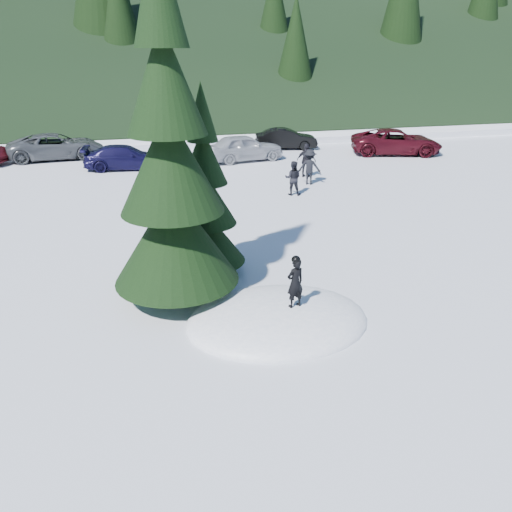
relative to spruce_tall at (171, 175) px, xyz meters
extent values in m
plane|color=white|center=(2.20, -1.80, -3.32)|extent=(200.00, 200.00, 0.00)
ellipsoid|color=white|center=(2.20, -1.80, -3.32)|extent=(4.48, 3.52, 0.96)
cylinder|color=black|center=(0.00, 0.00, -2.62)|extent=(0.38, 0.38, 1.40)
cone|color=black|center=(0.00, 0.00, -1.53)|extent=(3.20, 3.20, 2.46)
cone|color=black|center=(0.00, 0.00, 0.33)|extent=(2.54, 2.54, 2.46)
cone|color=black|center=(0.00, 0.00, 2.19)|extent=(1.88, 1.88, 2.46)
cylinder|color=black|center=(1.00, 1.40, -2.82)|extent=(0.26, 0.26, 1.00)
cone|color=black|center=(1.00, 1.40, -2.16)|extent=(2.20, 2.20, 1.52)
cone|color=black|center=(1.00, 1.40, -1.01)|extent=(1.75, 1.75, 1.52)
cone|color=black|center=(1.00, 1.40, 0.14)|extent=(1.29, 1.29, 1.52)
cone|color=black|center=(1.00, 1.40, 1.29)|extent=(0.84, 0.84, 1.52)
imported|color=black|center=(2.55, -2.00, -2.23)|extent=(0.51, 0.41, 1.23)
imported|color=black|center=(6.00, 8.73, -2.56)|extent=(0.90, 0.81, 1.52)
imported|color=black|center=(7.66, 11.66, -2.48)|extent=(1.04, 0.91, 1.68)
imported|color=black|center=(7.35, 10.31, -2.49)|extent=(1.24, 1.05, 1.66)
imported|color=#494C50|center=(-5.05, 19.39, -2.58)|extent=(5.50, 2.88, 1.48)
imported|color=black|center=(-1.18, 15.75, -2.69)|extent=(4.53, 2.21, 1.27)
imported|color=#A0A2A9|center=(5.49, 16.20, -2.56)|extent=(4.70, 2.50, 1.52)
imported|color=black|center=(8.89, 19.03, -2.67)|extent=(4.12, 2.08, 1.30)
imported|color=#3F0B14|center=(14.94, 15.83, -2.57)|extent=(5.89, 3.93, 1.50)
camera|label=1|loc=(-0.89, -11.90, 2.89)|focal=35.00mm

